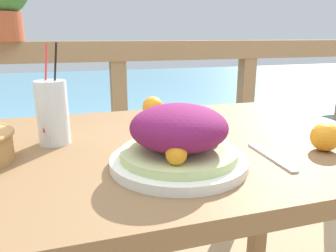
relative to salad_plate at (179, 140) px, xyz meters
name	(u,v)px	position (x,y,z in m)	size (l,w,h in m)	color
patio_table	(165,177)	(0.02, 0.17, -0.16)	(1.17, 0.77, 0.74)	olive
railing_fence	(119,105)	(0.02, 0.93, -0.11)	(2.80, 0.08, 0.98)	#937551
sea_backdrop	(89,104)	(0.02, 3.43, -0.60)	(12.00, 4.00, 0.39)	#568EA8
salad_plate	(179,140)	(0.00, 0.00, 0.00)	(0.29, 0.29, 0.13)	white
drink_glass	(53,112)	(-0.25, 0.23, 0.02)	(0.08, 0.08, 0.25)	silver
knife	(271,157)	(0.21, -0.02, -0.05)	(0.02, 0.18, 0.00)	silver
orange_near_basket	(153,107)	(0.06, 0.43, -0.02)	(0.07, 0.07, 0.07)	orange
orange_near_glass	(325,137)	(0.36, -0.01, -0.02)	(0.07, 0.07, 0.07)	orange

